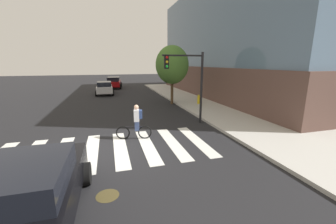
% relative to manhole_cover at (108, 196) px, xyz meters
% --- Properties ---
extents(ground_plane, '(120.00, 120.00, 0.00)m').
position_rel_manhole_cover_xyz_m(ground_plane, '(0.37, 3.27, -0.00)').
color(ground_plane, black).
extents(sidewalk, '(6.50, 50.00, 0.15)m').
position_rel_manhole_cover_xyz_m(sidewalk, '(9.12, 3.27, 0.07)').
color(sidewalk, '#B2AFA8').
rests_on(sidewalk, ground).
extents(crosswalk_stripes, '(8.80, 4.00, 0.01)m').
position_rel_manhole_cover_xyz_m(crosswalk_stripes, '(-0.05, 3.27, 0.00)').
color(crosswalk_stripes, silver).
rests_on(crosswalk_stripes, ground).
extents(manhole_cover, '(0.64, 0.64, 0.01)m').
position_rel_manhole_cover_xyz_m(manhole_cover, '(0.00, 0.00, 0.00)').
color(manhole_cover, '#473D1E').
rests_on(manhole_cover, ground).
extents(sedan_near, '(2.20, 4.62, 1.59)m').
position_rel_manhole_cover_xyz_m(sedan_near, '(-1.57, -0.72, 0.82)').
color(sedan_near, black).
rests_on(sedan_near, ground).
extents(sedan_mid, '(2.05, 4.29, 1.48)m').
position_rel_manhole_cover_xyz_m(sedan_mid, '(-0.25, 20.01, 0.76)').
color(sedan_mid, '#B7B7BC').
rests_on(sedan_mid, ground).
extents(sedan_far, '(2.53, 4.80, 1.60)m').
position_rel_manhole_cover_xyz_m(sedan_far, '(0.98, 26.08, 0.82)').
color(sedan_far, maroon).
rests_on(sedan_far, ground).
extents(cyclist, '(1.69, 0.42, 1.69)m').
position_rel_manhole_cover_xyz_m(cyclist, '(1.38, 4.23, 0.84)').
color(cyclist, black).
rests_on(cyclist, ground).
extents(traffic_light_near, '(2.47, 0.28, 4.20)m').
position_rel_manhole_cover_xyz_m(traffic_light_near, '(4.71, 6.03, 2.86)').
color(traffic_light_near, black).
rests_on(traffic_light_near, ground).
extents(fire_hydrant, '(0.33, 0.22, 0.78)m').
position_rel_manhole_cover_xyz_m(fire_hydrant, '(7.62, 10.96, 0.53)').
color(fire_hydrant, gold).
rests_on(fire_hydrant, sidewalk).
extents(street_tree_near, '(2.85, 2.85, 5.07)m').
position_rel_manhole_cover_xyz_m(street_tree_near, '(5.60, 12.21, 3.41)').
color(street_tree_near, '#4C3823').
rests_on(street_tree_near, ground).
extents(corner_building, '(17.58, 25.54, 11.44)m').
position_rel_manhole_cover_xyz_m(corner_building, '(18.15, 15.12, 5.67)').
color(corner_building, brown).
rests_on(corner_building, ground).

